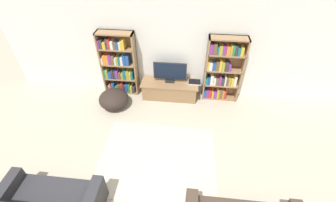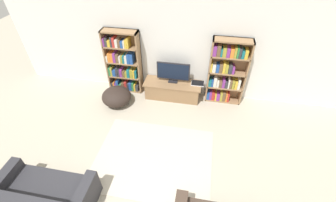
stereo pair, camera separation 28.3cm
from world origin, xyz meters
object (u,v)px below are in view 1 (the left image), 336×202
at_px(bookshelf_left, 119,65).
at_px(television, 170,72).
at_px(beanbag_ottoman, 114,99).
at_px(tv_stand, 170,90).
at_px(bookshelf_right, 222,70).
at_px(laptop, 194,82).

distance_m(bookshelf_left, television, 1.35).
bearing_deg(beanbag_ottoman, tv_stand, 21.26).
xyz_separation_m(bookshelf_right, beanbag_ottoman, (-2.66, -0.68, -0.62)).
bearing_deg(bookshelf_right, laptop, -174.90).
relative_size(television, beanbag_ottoman, 1.13).
bearing_deg(laptop, bookshelf_left, 178.37).
bearing_deg(beanbag_ottoman, television, 23.48).
bearing_deg(tv_stand, beanbag_ottoman, -158.74).
height_order(tv_stand, beanbag_ottoman, tv_stand).
height_order(bookshelf_left, laptop, bookshelf_left).
distance_m(bookshelf_right, laptop, 0.76).
distance_m(tv_stand, television, 0.52).
height_order(bookshelf_left, beanbag_ottoman, bookshelf_left).
relative_size(bookshelf_left, laptop, 5.22).
distance_m(bookshelf_left, laptop, 2.02).
distance_m(laptop, beanbag_ottoman, 2.12).
bearing_deg(television, laptop, 1.97).
relative_size(bookshelf_right, laptop, 5.22).
xyz_separation_m(bookshelf_left, bookshelf_right, (2.64, 0.00, 0.04)).
relative_size(bookshelf_left, tv_stand, 1.15).
bearing_deg(laptop, bookshelf_right, 5.10).
bearing_deg(beanbag_ottoman, bookshelf_right, 14.23).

